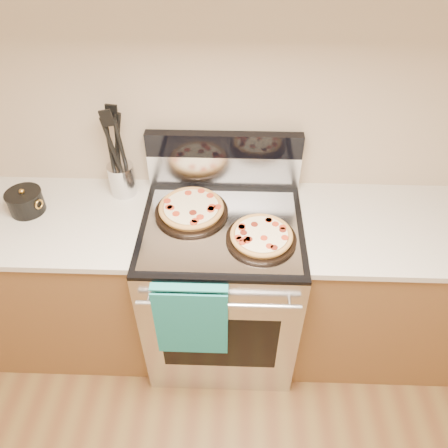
{
  "coord_description": "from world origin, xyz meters",
  "views": [
    {
      "loc": [
        0.06,
        0.15,
        2.29
      ],
      "look_at": [
        0.01,
        1.55,
        1.01
      ],
      "focal_mm": 35.0,
      "sensor_mm": 36.0,
      "label": 1
    }
  ],
  "objects_px": {
    "range_body": "(222,289)",
    "utensil_crock": "(122,179)",
    "pepperoni_pizza_front": "(261,236)",
    "pepperoni_pizza_back": "(191,209)",
    "saucepan": "(26,202)"
  },
  "relations": [
    {
      "from": "range_body",
      "to": "pepperoni_pizza_back",
      "type": "distance_m",
      "value": 0.52
    },
    {
      "from": "range_body",
      "to": "pepperoni_pizza_back",
      "type": "relative_size",
      "value": 2.62
    },
    {
      "from": "range_body",
      "to": "pepperoni_pizza_back",
      "type": "height_order",
      "value": "pepperoni_pizza_back"
    },
    {
      "from": "utensil_crock",
      "to": "saucepan",
      "type": "bearing_deg",
      "value": -159.88
    },
    {
      "from": "pepperoni_pizza_front",
      "to": "utensil_crock",
      "type": "distance_m",
      "value": 0.77
    },
    {
      "from": "pepperoni_pizza_back",
      "to": "saucepan",
      "type": "relative_size",
      "value": 2.1
    },
    {
      "from": "range_body",
      "to": "saucepan",
      "type": "relative_size",
      "value": 5.48
    },
    {
      "from": "range_body",
      "to": "utensil_crock",
      "type": "xyz_separation_m",
      "value": [
        -0.51,
        0.24,
        0.54
      ]
    },
    {
      "from": "range_body",
      "to": "pepperoni_pizza_back",
      "type": "xyz_separation_m",
      "value": [
        -0.15,
        0.07,
        0.5
      ]
    },
    {
      "from": "pepperoni_pizza_back",
      "to": "utensil_crock",
      "type": "relative_size",
      "value": 2.12
    },
    {
      "from": "utensil_crock",
      "to": "saucepan",
      "type": "relative_size",
      "value": 0.99
    },
    {
      "from": "pepperoni_pizza_front",
      "to": "pepperoni_pizza_back",
      "type": "bearing_deg",
      "value": 152.17
    },
    {
      "from": "range_body",
      "to": "pepperoni_pizza_front",
      "type": "relative_size",
      "value": 2.9
    },
    {
      "from": "utensil_crock",
      "to": "pepperoni_pizza_front",
      "type": "bearing_deg",
      "value": -26.52
    },
    {
      "from": "pepperoni_pizza_front",
      "to": "range_body",
      "type": "bearing_deg",
      "value": 150.3
    }
  ]
}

